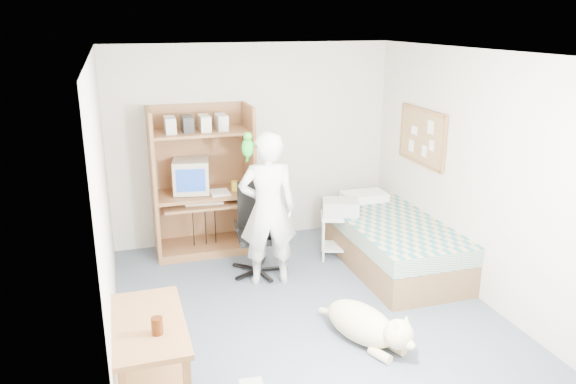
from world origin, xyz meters
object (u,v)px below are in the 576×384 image
at_px(dog, 366,325).
at_px(side_desk, 151,354).
at_px(printer_cart, 340,229).
at_px(computer_hutch, 203,187).
at_px(bed, 391,242).
at_px(office_chair, 257,242).
at_px(person, 268,210).

bearing_deg(dog, side_desk, 168.82).
distance_m(side_desk, printer_cart, 3.24).
bearing_deg(side_desk, computer_hutch, 73.86).
xyz_separation_m(bed, side_desk, (-2.85, -1.82, 0.21)).
relative_size(side_desk, office_chair, 0.99).
relative_size(side_desk, dog, 0.94).
relative_size(side_desk, printer_cart, 1.83).
height_order(computer_hutch, office_chair, computer_hutch).
relative_size(side_desk, person, 0.59).
distance_m(side_desk, person, 2.30).
distance_m(person, printer_cart, 1.18).
bearing_deg(bed, person, 179.97).
distance_m(computer_hutch, office_chair, 1.05).
height_order(office_chair, dog, office_chair).
height_order(side_desk, printer_cart, side_desk).
bearing_deg(printer_cart, dog, -86.21).
relative_size(office_chair, person, 0.60).
bearing_deg(dog, person, 86.72).
xyz_separation_m(computer_hutch, dog, (1.02, -2.56, -0.64)).
height_order(person, printer_cart, person).
distance_m(bed, person, 1.58).
relative_size(bed, dog, 1.90).
height_order(bed, printer_cart, bed).
relative_size(dog, printer_cart, 1.95).
height_order(bed, office_chair, office_chair).
distance_m(side_desk, dog, 1.93).
distance_m(bed, printer_cart, 0.63).
relative_size(bed, printer_cart, 3.70).
relative_size(computer_hutch, office_chair, 1.78).
bearing_deg(dog, printer_cart, 52.19).
height_order(side_desk, dog, side_desk).
bearing_deg(person, computer_hutch, -58.09).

